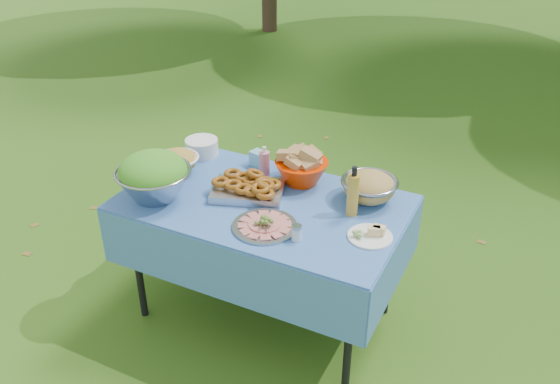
{
  "coord_description": "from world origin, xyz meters",
  "views": [
    {
      "loc": [
        1.25,
        -2.32,
        2.35
      ],
      "look_at": [
        0.1,
        0.0,
        0.84
      ],
      "focal_mm": 38.0,
      "sensor_mm": 36.0,
      "label": 1
    }
  ],
  "objects_px": {
    "picnic_table": "(264,260)",
    "bread_bowl": "(301,166)",
    "oil_bottle": "(353,191)",
    "salad_bowl": "(153,176)",
    "pasta_bowl_steel": "(369,186)",
    "plate_stack": "(202,147)",
    "charcuterie_platter": "(265,221)"
  },
  "relations": [
    {
      "from": "plate_stack",
      "to": "pasta_bowl_steel",
      "type": "height_order",
      "value": "pasta_bowl_steel"
    },
    {
      "from": "picnic_table",
      "to": "salad_bowl",
      "type": "distance_m",
      "value": 0.76
    },
    {
      "from": "pasta_bowl_steel",
      "to": "oil_bottle",
      "type": "distance_m",
      "value": 0.18
    },
    {
      "from": "picnic_table",
      "to": "pasta_bowl_steel",
      "type": "bearing_deg",
      "value": 28.31
    },
    {
      "from": "salad_bowl",
      "to": "oil_bottle",
      "type": "relative_size",
      "value": 1.47
    },
    {
      "from": "pasta_bowl_steel",
      "to": "charcuterie_platter",
      "type": "xyz_separation_m",
      "value": [
        -0.36,
        -0.47,
        -0.04
      ]
    },
    {
      "from": "charcuterie_platter",
      "to": "oil_bottle",
      "type": "relative_size",
      "value": 1.2
    },
    {
      "from": "plate_stack",
      "to": "oil_bottle",
      "type": "bearing_deg",
      "value": -12.79
    },
    {
      "from": "picnic_table",
      "to": "bread_bowl",
      "type": "bearing_deg",
      "value": 71.43
    },
    {
      "from": "bread_bowl",
      "to": "pasta_bowl_steel",
      "type": "relative_size",
      "value": 1.0
    },
    {
      "from": "picnic_table",
      "to": "salad_bowl",
      "type": "height_order",
      "value": "salad_bowl"
    },
    {
      "from": "salad_bowl",
      "to": "plate_stack",
      "type": "relative_size",
      "value": 2.0
    },
    {
      "from": "charcuterie_platter",
      "to": "oil_bottle",
      "type": "xyz_separation_m",
      "value": [
        0.33,
        0.3,
        0.1
      ]
    },
    {
      "from": "picnic_table",
      "to": "pasta_bowl_steel",
      "type": "distance_m",
      "value": 0.72
    },
    {
      "from": "salad_bowl",
      "to": "picnic_table",
      "type": "bearing_deg",
      "value": 22.42
    },
    {
      "from": "salad_bowl",
      "to": "oil_bottle",
      "type": "distance_m",
      "value": 1.02
    },
    {
      "from": "plate_stack",
      "to": "bread_bowl",
      "type": "bearing_deg",
      "value": -4.14
    },
    {
      "from": "salad_bowl",
      "to": "charcuterie_platter",
      "type": "xyz_separation_m",
      "value": [
        0.64,
        0.0,
        -0.09
      ]
    },
    {
      "from": "picnic_table",
      "to": "salad_bowl",
      "type": "xyz_separation_m",
      "value": [
        -0.52,
        -0.22,
        0.51
      ]
    },
    {
      "from": "salad_bowl",
      "to": "bread_bowl",
      "type": "xyz_separation_m",
      "value": [
        0.61,
        0.49,
        -0.03
      ]
    },
    {
      "from": "bread_bowl",
      "to": "oil_bottle",
      "type": "height_order",
      "value": "oil_bottle"
    },
    {
      "from": "picnic_table",
      "to": "bread_bowl",
      "type": "distance_m",
      "value": 0.56
    },
    {
      "from": "pasta_bowl_steel",
      "to": "bread_bowl",
      "type": "bearing_deg",
      "value": 178.02
    },
    {
      "from": "plate_stack",
      "to": "bread_bowl",
      "type": "xyz_separation_m",
      "value": [
        0.67,
        -0.05,
        0.05
      ]
    },
    {
      "from": "pasta_bowl_steel",
      "to": "picnic_table",
      "type": "bearing_deg",
      "value": -151.69
    },
    {
      "from": "charcuterie_platter",
      "to": "oil_bottle",
      "type": "height_order",
      "value": "oil_bottle"
    },
    {
      "from": "plate_stack",
      "to": "bread_bowl",
      "type": "height_order",
      "value": "bread_bowl"
    },
    {
      "from": "salad_bowl",
      "to": "pasta_bowl_steel",
      "type": "relative_size",
      "value": 1.34
    },
    {
      "from": "salad_bowl",
      "to": "pasta_bowl_steel",
      "type": "bearing_deg",
      "value": 25.32
    },
    {
      "from": "salad_bowl",
      "to": "bread_bowl",
      "type": "height_order",
      "value": "salad_bowl"
    },
    {
      "from": "bread_bowl",
      "to": "pasta_bowl_steel",
      "type": "height_order",
      "value": "bread_bowl"
    },
    {
      "from": "oil_bottle",
      "to": "salad_bowl",
      "type": "bearing_deg",
      "value": -162.79
    }
  ]
}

